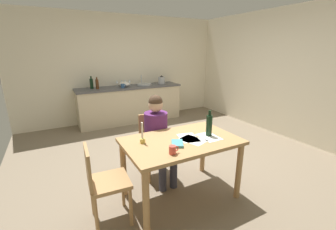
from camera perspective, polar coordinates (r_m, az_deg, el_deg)
ground_plane at (r=3.90m, az=1.62°, el=-10.84°), size 5.20×5.20×0.04m
wall_back at (r=5.88m, az=-11.20°, el=11.63°), size 5.20×0.12×2.60m
wall_right at (r=5.29m, az=27.40°, el=9.59°), size 0.12×5.20×2.60m
kitchen_counter at (r=5.68m, az=-9.64°, el=2.84°), size 2.56×0.64×0.90m
dining_table at (r=2.66m, az=3.37°, el=-8.57°), size 1.33×0.84×0.76m
chair_at_table at (r=3.23m, az=-3.64°, el=-6.74°), size 0.41×0.41×0.89m
person_seated at (r=3.03m, az=-2.61°, el=-4.65°), size 0.33×0.60×1.19m
chair_side_empty at (r=2.43m, az=-16.44°, el=-16.00°), size 0.42×0.42×0.88m
coffee_mug at (r=2.26m, az=1.24°, el=-8.96°), size 0.11×0.07×0.09m
candlestick at (r=2.51m, az=-6.61°, el=-5.75°), size 0.06×0.06×0.24m
book_magazine at (r=2.47m, az=2.40°, el=-7.36°), size 0.20×0.23×0.03m
paper_letter at (r=2.61m, az=6.44°, el=-6.42°), size 0.30×0.35×0.00m
paper_bill at (r=2.73m, az=10.52°, el=-5.54°), size 0.21×0.30×0.00m
paper_envelope at (r=2.67m, az=5.29°, el=-5.85°), size 0.27×0.34×0.00m
wine_bottle_on_table at (r=2.73m, az=10.56°, el=-2.57°), size 0.07×0.07×0.32m
sink_unit at (r=5.72m, az=-6.26°, el=7.89°), size 0.36×0.36×0.24m
bottle_oil at (r=5.44m, az=-19.12°, el=7.71°), size 0.08×0.08×0.29m
bottle_vinegar at (r=5.36m, az=-17.79°, el=7.63°), size 0.07×0.07×0.27m
mixing_bowl at (r=5.54m, az=-11.15°, el=7.81°), size 0.27×0.27×0.12m
stovetop_kettle at (r=5.91m, az=-1.67°, el=9.00°), size 0.18×0.18×0.22m
wine_glass_near_sink at (r=5.73m, az=-9.92°, el=8.63°), size 0.07×0.07×0.15m
wine_glass_by_kettle at (r=5.69m, az=-11.01°, el=8.53°), size 0.07×0.07×0.15m
wine_glass_back_left at (r=5.67m, az=-11.82°, el=8.45°), size 0.07×0.07×0.15m
wine_glass_back_right at (r=5.64m, az=-13.03°, el=8.33°), size 0.07×0.07×0.15m
teacup_on_counter at (r=5.37m, az=-11.60°, el=7.38°), size 0.12×0.08×0.10m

